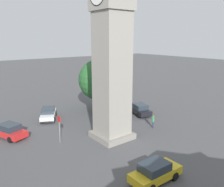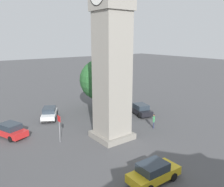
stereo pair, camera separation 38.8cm
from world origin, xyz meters
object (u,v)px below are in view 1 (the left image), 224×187
at_px(car_white_side, 155,172).
at_px(road_sign, 59,125).
at_px(car_silver_kerb, 139,109).
at_px(tree, 99,80).
at_px(clock_tower, 112,4).
at_px(car_blue_kerb, 9,131).
at_px(pedestrian, 153,120).
at_px(car_red_corner, 48,114).

distance_m(car_white_side, road_sign, 10.77).
distance_m(car_silver_kerb, car_white_side, 15.49).
bearing_deg(tree, clock_tower, 153.15).
relative_size(car_blue_kerb, road_sign, 1.59).
distance_m(pedestrian, tree, 10.14).
bearing_deg(road_sign, tree, -55.47).
bearing_deg(car_silver_kerb, car_blue_kerb, 79.91).
height_order(clock_tower, pedestrian, clock_tower).
xyz_separation_m(car_red_corner, road_sign, (-7.33, 1.87, 1.14)).
xyz_separation_m(car_red_corner, car_white_side, (-17.71, -0.79, 0.00)).
height_order(car_white_side, road_sign, road_sign).
xyz_separation_m(car_silver_kerb, tree, (4.89, 3.31, 3.79)).
xyz_separation_m(pedestrian, tree, (9.43, 1.15, 3.54)).
relative_size(car_red_corner, tree, 0.59).
height_order(pedestrian, road_sign, road_sign).
bearing_deg(tree, car_white_side, 158.42).
relative_size(pedestrian, road_sign, 0.60).
bearing_deg(car_white_side, car_silver_kerb, -39.93).
distance_m(car_blue_kerb, car_red_corner, 6.31).
bearing_deg(clock_tower, car_red_corner, 17.56).
xyz_separation_m(car_blue_kerb, pedestrian, (-7.44, -14.16, 0.25)).
distance_m(car_red_corner, tree, 8.38).
height_order(car_white_side, pedestrian, pedestrian).
bearing_deg(car_blue_kerb, tree, -81.31).
bearing_deg(pedestrian, car_white_side, 133.35).
bearing_deg(car_blue_kerb, car_silver_kerb, -100.09).
height_order(pedestrian, tree, tree).
height_order(car_white_side, tree, tree).
height_order(clock_tower, car_blue_kerb, clock_tower).
relative_size(car_white_side, road_sign, 1.49).
distance_m(car_red_corner, road_sign, 7.65).
height_order(car_red_corner, car_white_side, same).
bearing_deg(car_white_side, car_red_corner, 2.55).
distance_m(clock_tower, car_red_corner, 16.19).
xyz_separation_m(clock_tower, pedestrian, (-0.77, -5.53, -12.44)).
relative_size(clock_tower, car_blue_kerb, 5.15).
bearing_deg(car_white_side, clock_tower, -15.49).
relative_size(car_silver_kerb, car_white_side, 1.06).
relative_size(car_red_corner, car_white_side, 1.06).
bearing_deg(car_blue_kerb, clock_tower, -127.71).
bearing_deg(car_silver_kerb, car_red_corner, 61.49).
height_order(clock_tower, tree, clock_tower).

